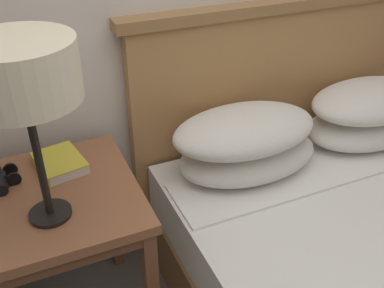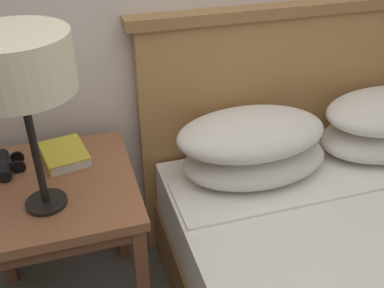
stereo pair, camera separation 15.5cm
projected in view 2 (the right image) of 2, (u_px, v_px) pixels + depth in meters
The scene contains 4 objects.
nightstand at pixel (53, 204), 1.57m from camera, with size 0.58×0.58×0.67m.
table_lamp at pixel (16, 67), 1.19m from camera, with size 0.31×0.31×0.56m.
book_on_nightstand at pixel (64, 154), 1.65m from camera, with size 0.18×0.22×0.04m.
binoculars_pair at pixel (4, 165), 1.58m from camera, with size 0.14×0.16×0.05m.
Camera 2 is at (-0.49, -0.65, 1.59)m, focal length 42.00 mm.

